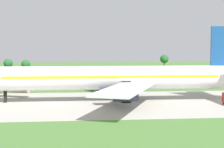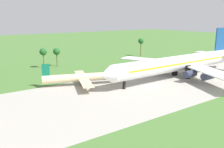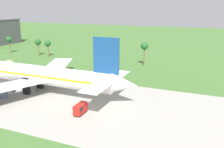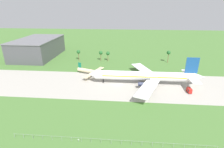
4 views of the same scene
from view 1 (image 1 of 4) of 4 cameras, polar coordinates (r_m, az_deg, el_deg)
The scene contains 4 objects.
ground_plane at distance 88.17m, azimuth -10.76°, elevation -4.86°, with size 600.00×600.00×0.00m, color #477233.
taxiway_strip at distance 88.17m, azimuth -10.76°, elevation -4.85°, with size 320.00×44.00×0.02m.
jet_airliner at distance 90.66m, azimuth 1.10°, elevation -0.66°, with size 78.44×62.28×19.89m.
palm_tree_row at distance 142.61m, azimuth -11.98°, elevation 1.84°, with size 90.10×3.60×11.59m.
Camera 1 is at (7.58, -86.81, 13.42)m, focal length 55.00 mm.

